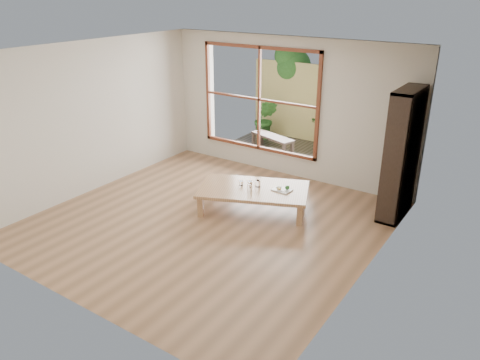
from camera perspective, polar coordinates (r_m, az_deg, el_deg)
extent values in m
plane|color=#A47752|center=(7.38, -3.71, -5.04)|extent=(5.00, 5.00, 0.00)
cube|color=tan|center=(7.60, 1.66, -1.17)|extent=(1.99, 1.59, 0.05)
cube|color=tan|center=(7.47, -4.82, -3.28)|extent=(0.11, 0.11, 0.33)
cube|color=tan|center=(8.18, -3.33, -0.85)|extent=(0.11, 0.11, 0.33)
cube|color=tan|center=(7.24, 7.28, -4.29)|extent=(0.11, 0.11, 0.33)
cube|color=tan|center=(7.97, 7.70, -1.70)|extent=(0.11, 0.11, 0.33)
cube|color=beige|center=(8.62, -0.51, -0.45)|extent=(0.62, 0.62, 0.07)
cube|color=#31231B|center=(7.60, 19.11, 2.94)|extent=(0.33, 0.92, 2.04)
cylinder|color=silver|center=(7.44, 1.21, -0.93)|extent=(0.07, 0.07, 0.13)
cylinder|color=silver|center=(7.61, 2.19, -0.45)|extent=(0.08, 0.08, 0.11)
cylinder|color=silver|center=(7.63, 1.20, -0.47)|extent=(0.07, 0.07, 0.09)
cylinder|color=silver|center=(7.66, 0.13, -0.40)|extent=(0.06, 0.06, 0.08)
cube|color=white|center=(7.52, 5.13, -1.22)|extent=(0.31, 0.23, 0.02)
sphere|color=#2E6729|center=(7.50, 5.79, -0.92)|extent=(0.07, 0.07, 0.07)
cube|color=gold|center=(7.49, 4.77, -1.12)|extent=(0.06, 0.05, 0.03)
cube|color=beige|center=(7.57, 4.77, -0.88)|extent=(0.07, 0.06, 0.02)
cylinder|color=silver|center=(7.45, 5.11, -1.33)|extent=(0.17, 0.03, 0.01)
cube|color=#383129|center=(10.44, 5.57, 3.42)|extent=(2.80, 2.00, 0.05)
cube|color=#31231B|center=(10.32, 3.98, 5.28)|extent=(1.14, 0.65, 0.05)
cube|color=#31231B|center=(10.66, 1.66, 4.93)|extent=(0.08, 0.08, 0.30)
cube|color=#31231B|center=(10.81, 2.65, 5.16)|extent=(0.08, 0.08, 0.30)
cube|color=#31231B|center=(9.94, 5.37, 3.50)|extent=(0.08, 0.08, 0.30)
cube|color=#31231B|center=(10.10, 6.37, 3.77)|extent=(0.08, 0.08, 0.30)
cube|color=tan|center=(11.04, 8.27, 9.24)|extent=(2.80, 0.06, 1.80)
imported|color=#2D6A27|center=(10.54, 10.95, 5.97)|extent=(0.87, 0.78, 0.88)
imported|color=#2D6A27|center=(11.12, 3.14, 7.43)|extent=(0.64, 0.57, 0.96)
cylinder|color=#4C3D2D|center=(11.63, 5.77, 9.53)|extent=(0.14, 0.14, 1.60)
sphere|color=#2D6A27|center=(11.42, 6.49, 13.60)|extent=(0.84, 0.84, 0.84)
sphere|color=#2D6A27|center=(11.64, 5.43, 12.82)|extent=(0.70, 0.70, 0.70)
sphere|color=#2D6A27|center=(11.33, 5.88, 14.84)|extent=(0.64, 0.64, 0.64)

